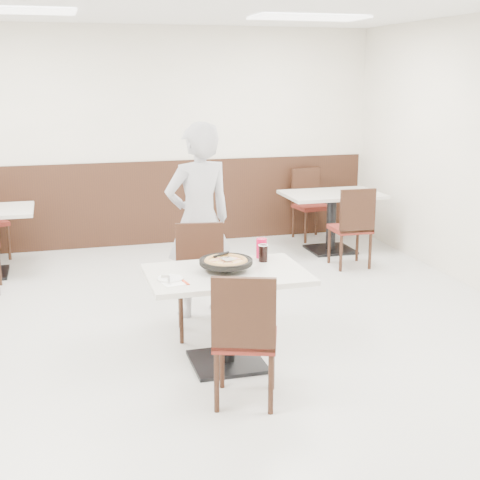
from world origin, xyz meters
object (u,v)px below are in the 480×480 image
object	(u,v)px
bg_chair_right_far	(312,205)
chair_near	(245,336)
pizza	(226,263)
pizza_pan	(226,265)
bg_table_right	(331,222)
diner_person	(199,221)
main_table	(227,318)
chair_far	(201,282)
cola_glass	(263,254)
side_plate	(170,279)
red_cup	(261,248)
bg_chair_right_near	(350,227)

from	to	relation	value
bg_chair_right_far	chair_near	bearing A→B (deg)	56.11
chair_near	pizza	distance (m)	0.72
pizza_pan	bg_chair_right_far	xyz separation A→B (m)	(2.12, 3.59, -0.32)
chair_near	bg_table_right	distance (m)	4.19
diner_person	bg_chair_right_far	bearing A→B (deg)	-143.98
bg_chair_right_far	main_table	bearing A→B (deg)	52.64
chair_far	pizza_pan	bearing A→B (deg)	104.94
cola_glass	side_plate	bearing A→B (deg)	-160.42
pizza_pan	side_plate	world-z (taller)	pizza_pan
main_table	pizza	xyz separation A→B (m)	(0.00, 0.02, 0.44)
chair_near	bg_table_right	bearing A→B (deg)	78.63
red_cup	bg_chair_right_far	bearing A→B (deg)	62.12
chair_near	bg_table_right	size ratio (longest dim) A/B	0.79
red_cup	pizza_pan	bearing A→B (deg)	-143.15
diner_person	bg_chair_right_far	xyz separation A→B (m)	(2.09, 2.46, -0.42)
diner_person	bg_chair_right_far	world-z (taller)	diner_person
bg_chair_right_far	pizza_pan	bearing A→B (deg)	52.46
bg_table_right	pizza_pan	bearing A→B (deg)	-125.98
pizza_pan	bg_table_right	bearing A→B (deg)	54.02
bg_chair_right_near	bg_chair_right_far	distance (m)	1.37
red_cup	bg_chair_right_far	xyz separation A→B (m)	(1.75, 3.31, -0.35)
chair_far	side_plate	xyz separation A→B (m)	(-0.39, -0.73, 0.28)
cola_glass	bg_chair_right_near	distance (m)	2.70
chair_near	pizza_pan	bearing A→B (deg)	106.88
red_cup	bg_chair_right_far	world-z (taller)	bg_chair_right_far
side_plate	bg_chair_right_far	xyz separation A→B (m)	(2.57, 3.71, -0.28)
main_table	chair_near	bearing A→B (deg)	-92.63
pizza_pan	diner_person	bearing A→B (deg)	88.24
main_table	side_plate	distance (m)	0.59
pizza_pan	pizza	distance (m)	0.02
main_table	bg_chair_right_near	bearing A→B (deg)	47.51
pizza	bg_table_right	size ratio (longest dim) A/B	0.27
cola_glass	bg_chair_right_far	distance (m)	3.87
chair_far	cola_glass	world-z (taller)	chair_far
bg_table_right	bg_chair_right_near	world-z (taller)	bg_chair_right_near
main_table	side_plate	size ratio (longest dim) A/B	6.47
cola_glass	red_cup	distance (m)	0.11
chair_far	bg_chair_right_far	distance (m)	3.69
bg_table_right	bg_chair_right_far	distance (m)	0.66
side_plate	red_cup	size ratio (longest dim) A/B	1.16
main_table	pizza	size ratio (longest dim) A/B	3.73
bg_chair_right_near	bg_chair_right_far	size ratio (longest dim) A/B	1.00
side_plate	bg_chair_right_far	size ratio (longest dim) A/B	0.20
side_plate	cola_glass	xyz separation A→B (m)	(0.80, 0.28, 0.06)
pizza	red_cup	distance (m)	0.47
pizza_pan	bg_table_right	distance (m)	3.65
cola_glass	diner_person	distance (m)	1.02
chair_near	red_cup	xyz separation A→B (m)	(0.40, 0.93, 0.35)
chair_far	pizza_pan	world-z (taller)	chair_far
pizza_pan	cola_glass	size ratio (longest dim) A/B	2.60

